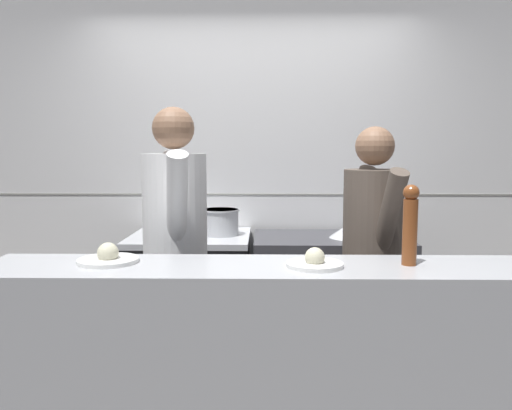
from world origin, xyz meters
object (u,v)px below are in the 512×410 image
(plated_dish_appetiser, at_px, (315,262))
(chef_head_cook, at_px, (176,247))
(chef_sous, at_px, (372,256))
(sauce_pot, at_px, (220,221))
(pepper_mill, at_px, (410,223))
(stock_pot, at_px, (167,224))
(oven_range, at_px, (191,297))
(plated_dish_main, at_px, (108,258))
(mixing_bowl_steel, at_px, (350,230))

(plated_dish_appetiser, relative_size, chef_head_cook, 0.14)
(chef_head_cook, distance_m, chef_sous, 1.10)
(sauce_pot, xyz_separation_m, plated_dish_appetiser, (0.52, -1.35, 0.02))
(plated_dish_appetiser, height_order, pepper_mill, pepper_mill)
(plated_dish_appetiser, height_order, chef_head_cook, chef_head_cook)
(stock_pot, bearing_deg, chef_head_cook, -75.24)
(oven_range, distance_m, chef_sous, 1.38)
(stock_pot, distance_m, sauce_pot, 0.37)
(plated_dish_main, relative_size, chef_sous, 0.17)
(pepper_mill, distance_m, chef_head_cook, 1.27)
(plated_dish_main, relative_size, plated_dish_appetiser, 1.09)
(sauce_pot, xyz_separation_m, pepper_mill, (0.93, -1.31, 0.18))
(pepper_mill, distance_m, chef_sous, 0.69)
(oven_range, relative_size, sauce_pot, 3.31)
(oven_range, bearing_deg, stock_pot, -166.73)
(sauce_pot, bearing_deg, oven_range, -178.46)
(pepper_mill, xyz_separation_m, chef_head_cook, (-1.11, 0.57, -0.22))
(stock_pot, height_order, mixing_bowl_steel, stock_pot)
(oven_range, distance_m, mixing_bowl_steel, 1.21)
(chef_head_cook, xyz_separation_m, chef_sous, (1.09, 0.06, -0.06))
(sauce_pot, height_order, pepper_mill, pepper_mill)
(oven_range, xyz_separation_m, stock_pot, (-0.16, -0.04, 0.53))
(mixing_bowl_steel, height_order, plated_dish_appetiser, plated_dish_appetiser)
(plated_dish_main, xyz_separation_m, chef_head_cook, (0.20, 0.54, -0.06))
(stock_pot, xyz_separation_m, plated_dish_main, (-0.02, -1.24, 0.04))
(plated_dish_appetiser, relative_size, pepper_mill, 0.70)
(oven_range, bearing_deg, chef_head_cook, -87.84)
(plated_dish_appetiser, bearing_deg, pepper_mill, 5.39)
(pepper_mill, relative_size, chef_sous, 0.22)
(stock_pot, xyz_separation_m, mixing_bowl_steel, (1.26, 0.00, -0.04))
(stock_pot, relative_size, chef_sous, 0.17)
(sauce_pot, xyz_separation_m, mixing_bowl_steel, (0.90, -0.04, -0.05))
(stock_pot, relative_size, plated_dish_main, 1.04)
(mixing_bowl_steel, bearing_deg, chef_sous, -88.80)
(stock_pot, xyz_separation_m, plated_dish_appetiser, (0.89, -1.30, 0.04))
(stock_pot, bearing_deg, plated_dish_main, -90.85)
(oven_range, height_order, sauce_pot, sauce_pot)
(sauce_pot, bearing_deg, stock_pot, -173.38)
(plated_dish_main, xyz_separation_m, chef_sous, (1.30, 0.60, -0.12))
(plated_dish_appetiser, distance_m, pepper_mill, 0.44)
(plated_dish_main, distance_m, pepper_mill, 1.33)
(oven_range, height_order, plated_dish_main, plated_dish_main)
(chef_head_cook, bearing_deg, pepper_mill, -40.39)
(oven_range, xyz_separation_m, pepper_mill, (1.14, -1.30, 0.73))
(stock_pot, relative_size, plated_dish_appetiser, 1.13)
(plated_dish_main, bearing_deg, pepper_mill, -1.15)
(plated_dish_appetiser, height_order, chef_sous, chef_sous)
(oven_range, relative_size, chef_sous, 0.55)
(mixing_bowl_steel, xyz_separation_m, chef_head_cook, (-1.08, -0.70, 0.02))
(mixing_bowl_steel, distance_m, plated_dish_appetiser, 1.36)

